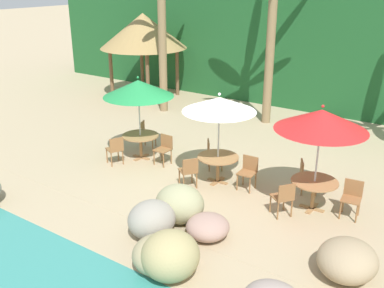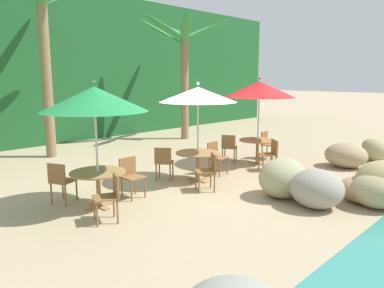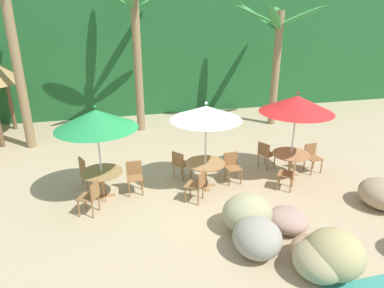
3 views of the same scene
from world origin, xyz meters
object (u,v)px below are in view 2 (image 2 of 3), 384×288
chair_green_inland (60,180)px  palm_tree_third (184,56)px  umbrella_white (198,95)px  chair_green_seaward (131,174)px  chair_red_left (271,153)px  chair_white_left (209,169)px  umbrella_green (94,99)px  chair_red_inland (229,146)px  dining_table_white (198,157)px  dining_table_red (258,144)px  chair_white_inland (164,161)px  chair_red_seaward (267,143)px  umbrella_red (259,89)px  chair_green_left (110,194)px  chair_white_seaward (216,155)px  palm_tree_second (43,32)px  dining_table_green (98,178)px

chair_green_inland → palm_tree_third: 9.16m
umbrella_white → chair_green_seaward: bearing=174.7°
chair_red_left → chair_white_left: bearing=-179.7°
umbrella_green → chair_red_left: umbrella_green is taller
chair_red_inland → palm_tree_third: (2.27, 4.22, 2.93)m
chair_green_inland → dining_table_white: (3.22, -0.85, 0.10)m
dining_table_red → chair_red_left: chair_red_left is taller
chair_white_inland → chair_red_seaward: (4.05, -0.44, 0.00)m
chair_red_left → palm_tree_third: palm_tree_third is taller
umbrella_red → chair_green_left: bearing=-172.9°
umbrella_white → chair_white_seaward: (0.84, 0.13, -1.66)m
umbrella_green → palm_tree_second: 5.88m
umbrella_green → umbrella_white: (2.80, -0.11, -0.01)m
umbrella_green → chair_white_inland: (2.22, 0.52, -1.66)m
umbrella_white → dining_table_white: (-0.00, 0.00, -1.55)m
chair_white_inland → palm_tree_third: size_ratio=0.18×
umbrella_white → chair_red_inland: umbrella_white is taller
dining_table_white → dining_table_red: same height
chair_white_left → chair_red_left: same height
umbrella_white → umbrella_green: bearing=177.7°
umbrella_green → dining_table_red: umbrella_green is taller
palm_tree_third → umbrella_red: bearing=-110.1°
umbrella_green → chair_green_inland: bearing=119.7°
dining_table_green → chair_white_inland: bearing=13.2°
chair_green_inland → dining_table_white: chair_green_inland is taller
umbrella_green → chair_white_left: (2.37, -0.86, -1.66)m
umbrella_white → palm_tree_third: size_ratio=0.50×
chair_red_seaward → palm_tree_third: bearing=78.5°
chair_green_seaward → chair_white_inland: same height
chair_white_seaward → chair_red_left: bearing=-32.4°
umbrella_red → chair_red_left: umbrella_red is taller
chair_green_seaward → chair_red_seaward: bearing=0.1°
chair_green_left → dining_table_white: chair_green_left is taller
dining_table_white → umbrella_red: bearing=0.1°
chair_white_seaward → palm_tree_second: size_ratio=0.15×
chair_red_left → chair_red_inland: bearing=91.3°
chair_white_inland → palm_tree_third: bearing=40.6°
dining_table_white → palm_tree_third: 7.22m
chair_green_inland → umbrella_white: size_ratio=0.35×
chair_white_seaward → chair_red_left: size_ratio=1.00×
umbrella_red → chair_red_inland: 1.93m
umbrella_red → chair_green_inland: bearing=171.7°
chair_green_seaward → dining_table_red: chair_green_seaward is taller
umbrella_white → dining_table_white: bearing=135.0°
palm_tree_second → chair_green_seaward: bearing=-98.0°
umbrella_green → dining_table_green: 1.56m
chair_red_seaward → umbrella_green: bearing=-179.3°
chair_red_inland → chair_red_seaward: bearing=-21.9°
umbrella_red → chair_red_seaward: (0.83, 0.19, -1.73)m
dining_table_red → chair_red_left: 0.86m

